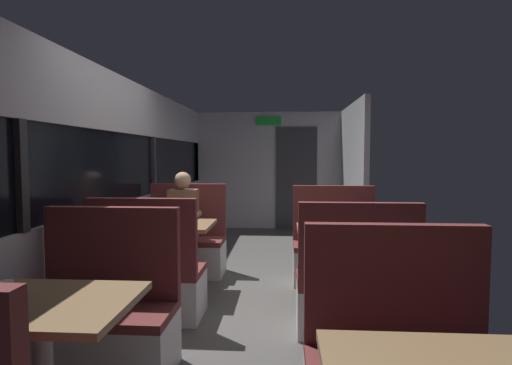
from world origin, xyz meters
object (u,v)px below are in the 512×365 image
object	(u,v)px
bench_near_window_facing_entry	(104,324)
dining_table_mid_window	(170,233)
bench_mid_window_facing_entry	(186,247)
coffee_cup_secondary	(189,219)
dining_table_rear_aisle	(344,239)
bench_rear_aisle_facing_entry	(335,253)
bench_rear_aisle_facing_end	(355,294)
dining_table_near_window	(42,320)
seated_passenger	(184,232)
coffee_cup_primary	(6,290)
bench_mid_window_facing_end	(149,282)

from	to	relation	value
bench_near_window_facing_entry	dining_table_mid_window	size ratio (longest dim) A/B	1.22
bench_mid_window_facing_entry	coffee_cup_secondary	distance (m)	0.81
bench_near_window_facing_entry	dining_table_rear_aisle	bearing A→B (deg)	38.63
bench_rear_aisle_facing_entry	bench_near_window_facing_entry	bearing A→B (deg)	-130.05
dining_table_mid_window	bench_rear_aisle_facing_end	xyz separation A→B (m)	(1.79, -0.90, -0.31)
bench_near_window_facing_entry	dining_table_near_window	bearing A→B (deg)	-90.00
bench_rear_aisle_facing_end	bench_rear_aisle_facing_entry	distance (m)	1.40
dining_table_near_window	dining_table_rear_aisle	bearing A→B (deg)	49.95
dining_table_near_window	bench_rear_aisle_facing_end	world-z (taller)	bench_rear_aisle_facing_end
bench_mid_window_facing_entry	dining_table_near_window	bearing A→B (deg)	-90.00
bench_near_window_facing_entry	dining_table_mid_window	bearing A→B (deg)	90.00
bench_near_window_facing_entry	seated_passenger	world-z (taller)	seated_passenger
bench_rear_aisle_facing_entry	seated_passenger	bearing A→B (deg)	175.92
dining_table_mid_window	seated_passenger	bearing A→B (deg)	90.00
dining_table_near_window	seated_passenger	xyz separation A→B (m)	(0.00, 2.96, -0.10)
bench_rear_aisle_facing_end	bench_rear_aisle_facing_entry	world-z (taller)	same
dining_table_mid_window	coffee_cup_primary	world-z (taller)	coffee_cup_primary
dining_table_near_window	seated_passenger	distance (m)	2.96
bench_rear_aisle_facing_end	bench_rear_aisle_facing_entry	xyz separation A→B (m)	(0.00, 1.40, 0.00)
dining_table_near_window	coffee_cup_primary	xyz separation A→B (m)	(-0.19, 0.02, 0.15)
dining_table_near_window	bench_mid_window_facing_end	bearing A→B (deg)	90.00
dining_table_rear_aisle	coffee_cup_secondary	distance (m)	1.62
dining_table_mid_window	bench_rear_aisle_facing_entry	size ratio (longest dim) A/B	0.82
dining_table_near_window	seated_passenger	world-z (taller)	seated_passenger
dining_table_near_window	coffee_cup_primary	bearing A→B (deg)	173.99
bench_mid_window_facing_entry	coffee_cup_secondary	bearing A→B (deg)	-73.44
bench_rear_aisle_facing_end	coffee_cup_secondary	world-z (taller)	bench_rear_aisle_facing_end
dining_table_rear_aisle	bench_near_window_facing_entry	bearing A→B (deg)	-141.37
bench_near_window_facing_entry	bench_mid_window_facing_end	world-z (taller)	same
seated_passenger	coffee_cup_secondary	bearing A→B (deg)	-71.49
coffee_cup_primary	dining_table_near_window	bearing A→B (deg)	-6.01
seated_passenger	coffee_cup_primary	bearing A→B (deg)	-93.75
dining_table_mid_window	coffee_cup_primary	distance (m)	2.32
bench_rear_aisle_facing_end	seated_passenger	world-z (taller)	seated_passenger
dining_table_near_window	bench_near_window_facing_entry	distance (m)	0.77
bench_near_window_facing_entry	bench_rear_aisle_facing_entry	size ratio (longest dim) A/B	1.00
bench_near_window_facing_entry	bench_mid_window_facing_entry	size ratio (longest dim) A/B	1.00
dining_table_mid_window	coffee_cup_secondary	distance (m)	0.25
dining_table_near_window	bench_mid_window_facing_entry	xyz separation A→B (m)	(0.00, 3.03, -0.31)
dining_table_near_window	bench_rear_aisle_facing_entry	world-z (taller)	bench_rear_aisle_facing_entry
coffee_cup_secondary	bench_mid_window_facing_end	bearing A→B (deg)	-104.31
dining_table_rear_aisle	coffee_cup_secondary	world-z (taller)	coffee_cup_secondary
bench_near_window_facing_entry	bench_mid_window_facing_entry	distance (m)	2.33
bench_rear_aisle_facing_end	coffee_cup_primary	world-z (taller)	bench_rear_aisle_facing_end
bench_near_window_facing_entry	dining_table_mid_window	xyz separation A→B (m)	(0.00, 1.63, 0.31)
bench_mid_window_facing_entry	bench_rear_aisle_facing_entry	bearing A→B (deg)	-6.38
bench_near_window_facing_entry	bench_rear_aisle_facing_entry	bearing A→B (deg)	49.95
bench_rear_aisle_facing_end	bench_rear_aisle_facing_entry	size ratio (longest dim) A/B	1.00
dining_table_near_window	bench_rear_aisle_facing_end	xyz separation A→B (m)	(1.79, 1.43, -0.31)
bench_mid_window_facing_end	bench_mid_window_facing_entry	distance (m)	1.40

